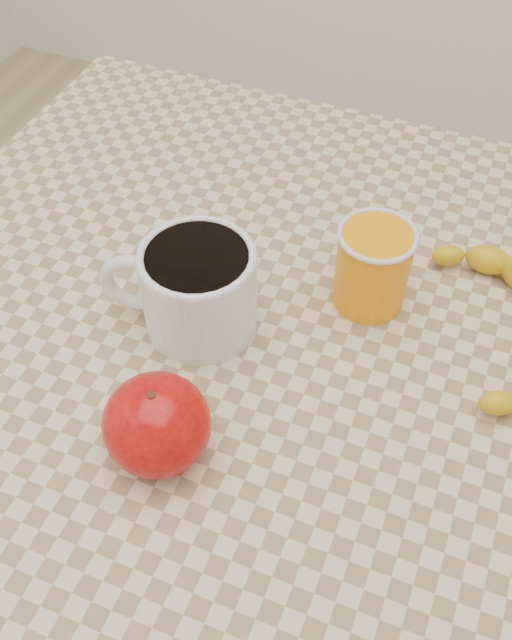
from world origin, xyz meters
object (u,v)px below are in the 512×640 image
at_px(table, 256,386).
at_px(apple, 157,424).
at_px(coffee_mug, 196,286).
at_px(orange_juice_glass, 373,266).

height_order(table, apple, apple).
height_order(table, coffee_mug, coffee_mug).
relative_size(orange_juice_glass, apple, 0.80).
bearing_deg(table, apple, -99.90).
bearing_deg(orange_juice_glass, coffee_mug, -147.94).
relative_size(table, coffee_mug, 5.06).
distance_m(coffee_mug, orange_juice_glass, 0.17).
bearing_deg(coffee_mug, apple, -77.48).
distance_m(table, coffee_mug, 0.15).
height_order(table, orange_juice_glass, orange_juice_glass).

